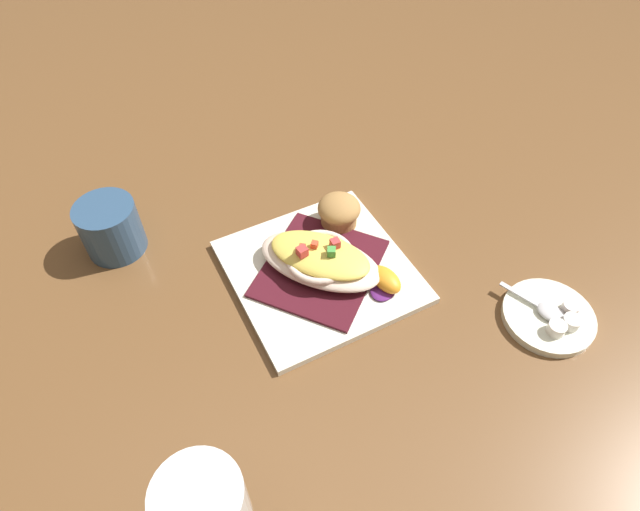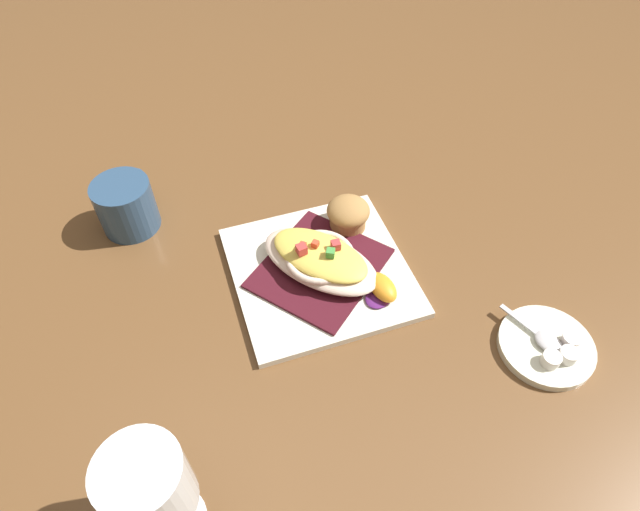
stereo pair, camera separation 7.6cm
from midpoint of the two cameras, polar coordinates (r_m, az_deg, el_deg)
ground_plane at (r=0.80m, az=-2.75°, el=-2.09°), size 2.60×2.60×0.00m
square_plate at (r=0.79m, az=-2.76°, el=-1.84°), size 0.29×0.29×0.01m
folded_napkin at (r=0.78m, az=-2.78°, el=-1.47°), size 0.24×0.23×0.00m
gratin_dish at (r=0.77m, az=-2.84°, el=-0.47°), size 0.19×0.20×0.05m
muffin at (r=0.83m, az=-0.61°, el=4.57°), size 0.07×0.07×0.05m
orange_garnish at (r=0.76m, az=4.11°, el=-2.90°), size 0.07×0.06×0.02m
coffee_mug at (r=0.87m, az=-23.61°, el=2.46°), size 0.12×0.09×0.08m
creamer_saucer at (r=0.79m, az=20.55°, el=-6.27°), size 0.12×0.12×0.01m
spoon at (r=0.78m, az=20.53°, el=-5.67°), size 0.09×0.06×0.01m
creamer_cup_0 at (r=0.77m, az=21.23°, el=-7.41°), size 0.02×0.02×0.02m
creamer_cup_1 at (r=0.78m, az=22.61°, el=-6.73°), size 0.02×0.02×0.02m
creamer_cup_2 at (r=0.79m, az=22.61°, el=-5.31°), size 0.02×0.02×0.02m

